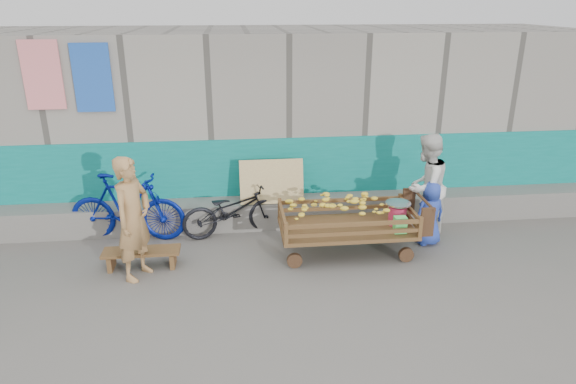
{
  "coord_description": "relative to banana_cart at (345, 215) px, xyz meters",
  "views": [
    {
      "loc": [
        -0.28,
        -5.36,
        3.47
      ],
      "look_at": [
        0.44,
        1.2,
        1.0
      ],
      "focal_mm": 32.0,
      "sensor_mm": 36.0,
      "label": 1
    }
  ],
  "objects": [
    {
      "name": "banana_cart",
      "position": [
        0.0,
        0.0,
        0.0
      ],
      "size": [
        2.09,
        0.95,
        0.89
      ],
      "color": "brown",
      "rests_on": "ground"
    },
    {
      "name": "ground",
      "position": [
        -1.26,
        -1.23,
        -0.6
      ],
      "size": [
        80.0,
        80.0,
        0.0
      ],
      "primitive_type": "plane",
      "color": "#5F5D57",
      "rests_on": "ground"
    },
    {
      "name": "vendor_man",
      "position": [
        -2.86,
        -0.34,
        0.23
      ],
      "size": [
        0.63,
        0.72,
        1.66
      ],
      "primitive_type": "imported",
      "rotation": [
        0.0,
        0.0,
        1.09
      ],
      "color": "#A67A48",
      "rests_on": "ground"
    },
    {
      "name": "bench",
      "position": [
        -2.85,
        -0.1,
        -0.41
      ],
      "size": [
        1.04,
        0.31,
        0.26
      ],
      "color": "brown",
      "rests_on": "ground"
    },
    {
      "name": "bicycle_blue",
      "position": [
        -3.17,
        0.82,
        -0.07
      ],
      "size": [
        1.83,
        0.77,
        1.07
      ],
      "primitive_type": "imported",
      "rotation": [
        0.0,
        0.0,
        1.41
      ],
      "color": "navy",
      "rests_on": "ground"
    },
    {
      "name": "bicycle_dark",
      "position": [
        -1.59,
        0.82,
        -0.19
      ],
      "size": [
        1.66,
        0.9,
        0.83
      ],
      "primitive_type": "imported",
      "rotation": [
        0.0,
        0.0,
        1.8
      ],
      "color": "black",
      "rests_on": "ground"
    },
    {
      "name": "building_wall",
      "position": [
        -1.26,
        2.82,
        0.86
      ],
      "size": [
        12.0,
        3.5,
        3.0
      ],
      "color": "gray",
      "rests_on": "ground"
    },
    {
      "name": "woman",
      "position": [
        1.34,
        0.46,
        0.22
      ],
      "size": [
        1.01,
        0.99,
        1.64
      ],
      "primitive_type": "imported",
      "rotation": [
        0.0,
        0.0,
        3.83
      ],
      "color": "silver",
      "rests_on": "ground"
    },
    {
      "name": "child",
      "position": [
        1.34,
        0.18,
        -0.11
      ],
      "size": [
        0.54,
        0.41,
        0.98
      ],
      "primitive_type": "imported",
      "rotation": [
        0.0,
        0.0,
        3.37
      ],
      "color": "#2740AB",
      "rests_on": "ground"
    }
  ]
}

